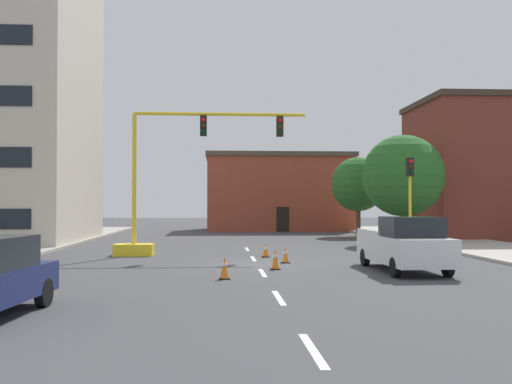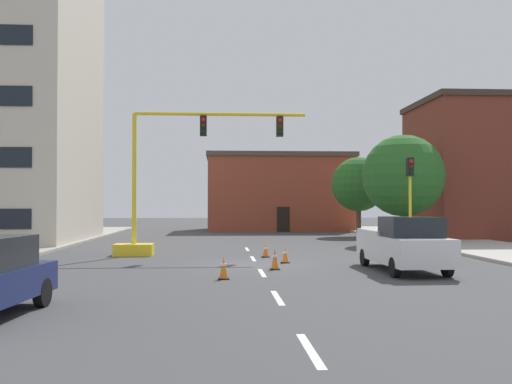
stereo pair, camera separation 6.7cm
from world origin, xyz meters
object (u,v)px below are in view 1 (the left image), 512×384
Objects in this scene: traffic_cone_roadside_b at (266,250)px; traffic_signal_gantry at (159,208)px; traffic_light_pole_right at (410,183)px; pickup_truck_white at (404,244)px; tree_right_mid at (403,176)px; tree_right_far at (358,184)px; traffic_cone_roadside_a at (224,268)px; traffic_cone_roadside_c at (285,255)px; traffic_cone_roadside_d at (275,259)px.

traffic_signal_gantry is at bearing 165.83° from traffic_cone_roadside_b.
traffic_light_pole_right is 7.52× the size of traffic_cone_roadside_b.
traffic_light_pole_right is 0.88× the size of pickup_truck_white.
traffic_light_pole_right is 6.17m from tree_right_mid.
traffic_cone_roadside_a is (-10.44, -25.00, -3.57)m from tree_right_far.
tree_right_mid is 10.45× the size of traffic_cone_roadside_b.
traffic_cone_roadside_a is at bearing -116.74° from traffic_cone_roadside_c.
traffic_cone_roadside_c is at bearing -77.52° from traffic_cone_roadside_b.
traffic_cone_roadside_b is (-4.54, 5.95, -0.66)m from pickup_truck_white.
traffic_cone_roadside_d reaches higher than traffic_cone_roadside_b.
tree_right_mid is at bearing 72.28° from pickup_truck_white.
traffic_cone_roadside_b is at bearing -137.47° from tree_right_mid.
tree_right_far reaches higher than traffic_cone_roadside_b.
traffic_signal_gantry is at bearing -153.30° from tree_right_mid.
traffic_cone_roadside_c is (-7.86, -19.88, -3.61)m from tree_right_far.
traffic_signal_gantry is 1.89× the size of traffic_light_pole_right.
tree_right_far reaches higher than pickup_truck_white.
traffic_signal_gantry is 20.92m from tree_right_far.
traffic_cone_roadside_d reaches higher than traffic_cone_roadside_c.
traffic_light_pole_right is 8.57m from traffic_cone_roadside_b.
traffic_cone_roadside_d is (-0.65, -2.40, 0.06)m from traffic_cone_roadside_c.
traffic_signal_gantry is 9.74m from traffic_cone_roadside_a.
tree_right_mid is at bearing 55.72° from traffic_cone_roadside_d.
traffic_signal_gantry is at bearing -130.18° from tree_right_far.
traffic_light_pole_right is at bearing 17.69° from traffic_cone_roadside_b.
tree_right_far is 1.10× the size of pickup_truck_white.
tree_right_mid reaches higher than traffic_light_pole_right.
traffic_cone_roadside_c is at bearing -35.25° from traffic_signal_gantry.
traffic_light_pole_right is at bearing 36.19° from traffic_cone_roadside_c.
traffic_cone_roadside_a is at bearing -125.33° from traffic_cone_roadside_d.
tree_right_mid is at bearing 42.53° from traffic_cone_roadside_b.
tree_right_far is 9.41× the size of traffic_cone_roadside_b.
pickup_truck_white is 7.37× the size of traffic_cone_roadside_a.
traffic_signal_gantry is 15.90m from tree_right_mid.
traffic_light_pole_right reaches higher than traffic_cone_roadside_b.
tree_right_far is at bearing 67.33° from traffic_cone_roadside_a.
traffic_cone_roadside_d is (-9.17, -13.45, -3.78)m from tree_right_mid.
tree_right_far is 23.66m from pickup_truck_white.
pickup_truck_white is (9.53, -7.21, -1.27)m from traffic_signal_gantry.
traffic_cone_roadside_a is at bearing -124.46° from tree_right_mid.
traffic_cone_roadside_d is at bearing -90.65° from traffic_cone_roadside_b.
pickup_truck_white is (-3.92, -23.14, -2.96)m from tree_right_far.
traffic_cone_roadside_b is at bearing 89.35° from traffic_cone_roadside_d.
tree_right_far is 7.75× the size of traffic_cone_roadside_d.
tree_right_far is at bearing 68.42° from traffic_cone_roadside_c.
traffic_light_pole_right is 6.19× the size of traffic_cone_roadside_d.
tree_right_mid is at bearing -85.78° from tree_right_far.
traffic_signal_gantry reaches higher than traffic_cone_roadside_b.
tree_right_far is 9.11× the size of traffic_cone_roadside_c.
traffic_cone_roadside_b is (-8.46, -17.19, -3.62)m from tree_right_far.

